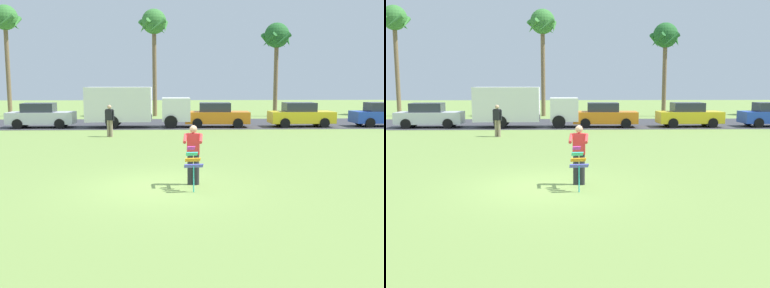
{
  "view_description": "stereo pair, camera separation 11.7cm",
  "coord_description": "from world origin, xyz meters",
  "views": [
    {
      "loc": [
        0.39,
        -12.29,
        2.96
      ],
      "look_at": [
        0.9,
        1.3,
        1.05
      ],
      "focal_mm": 41.51,
      "sensor_mm": 36.0,
      "label": 1
    },
    {
      "loc": [
        0.5,
        -12.29,
        2.96
      ],
      "look_at": [
        0.9,
        1.3,
        1.05
      ],
      "focal_mm": 41.51,
      "sensor_mm": 36.0,
      "label": 2
    }
  ],
  "objects": [
    {
      "name": "road_strip",
      "position": [
        0.0,
        19.15,
        0.01
      ],
      "size": [
        120.0,
        8.0,
        0.01
      ],
      "primitive_type": "cube",
      "color": "#38383D",
      "rests_on": "ground"
    },
    {
      "name": "palm_tree_centre_far",
      "position": [
        9.02,
        25.84,
        6.54
      ],
      "size": [
        2.58,
        2.71,
        7.91
      ],
      "color": "brown",
      "rests_on": "ground"
    },
    {
      "name": "parked_car_orange",
      "position": [
        3.1,
        16.76,
        0.77
      ],
      "size": [
        4.26,
        1.96,
        1.6
      ],
      "color": "orange",
      "rests_on": "ground"
    },
    {
      "name": "parked_car_silver",
      "position": [
        -8.32,
        16.75,
        0.77
      ],
      "size": [
        4.26,
        1.96,
        1.6
      ],
      "color": "silver",
      "rests_on": "ground"
    },
    {
      "name": "parked_truck_white_box",
      "position": [
        -2.43,
        16.75,
        1.41
      ],
      "size": [
        6.73,
        2.2,
        2.62
      ],
      "color": "silver",
      "rests_on": "ground"
    },
    {
      "name": "parked_car_yellow",
      "position": [
        8.69,
        16.75,
        0.77
      ],
      "size": [
        4.24,
        1.92,
        1.6
      ],
      "color": "yellow",
      "rests_on": "ground"
    },
    {
      "name": "person_walker_near",
      "position": [
        -3.16,
        11.76,
        0.93
      ],
      "size": [
        0.53,
        0.35,
        1.73
      ],
      "color": "gray",
      "rests_on": "ground"
    },
    {
      "name": "palm_tree_left_near",
      "position": [
        -13.95,
        26.82,
        7.91
      ],
      "size": [
        2.58,
        2.71,
        9.4
      ],
      "color": "brown",
      "rests_on": "ground"
    },
    {
      "name": "palm_tree_right_near",
      "position": [
        -1.38,
        26.44,
        7.61
      ],
      "size": [
        2.58,
        2.71,
        9.07
      ],
      "color": "brown",
      "rests_on": "ground"
    },
    {
      "name": "ground_plane",
      "position": [
        0.0,
        0.0,
        0.0
      ],
      "size": [
        120.0,
        120.0,
        0.0
      ],
      "primitive_type": "plane",
      "color": "olive"
    },
    {
      "name": "person_kite_flyer",
      "position": [
        0.9,
        0.28,
        0.95
      ],
      "size": [
        0.58,
        0.68,
        1.73
      ],
      "color": "#26262B",
      "rests_on": "ground"
    },
    {
      "name": "parked_car_blue",
      "position": [
        14.28,
        16.75,
        0.77
      ],
      "size": [
        4.23,
        1.89,
        1.6
      ],
      "color": "#2347B7",
      "rests_on": "ground"
    },
    {
      "name": "kite_held",
      "position": [
        0.86,
        -0.44,
        0.81
      ],
      "size": [
        0.52,
        0.67,
        1.2
      ],
      "color": "#D83399",
      "rests_on": "ground"
    }
  ]
}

